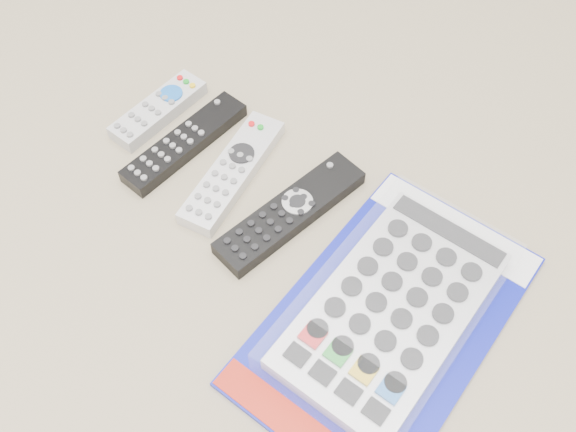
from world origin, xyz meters
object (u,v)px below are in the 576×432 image
Objects in this scene: remote_slim_black at (184,143)px; remote_large_black at (290,212)px; remote_small_grey at (158,110)px; remote_silver_dvd at (233,171)px; jumbo_remote_packaged at (392,308)px.

remote_large_black is at bearing 2.20° from remote_slim_black.
remote_small_grey is at bearing -176.15° from remote_large_black.
remote_slim_black is 0.09m from remote_silver_dvd.
jumbo_remote_packaged is (0.37, -0.05, 0.01)m from remote_slim_black.
remote_silver_dvd is 0.28m from jumbo_remote_packaged.
remote_silver_dvd is at bearing 170.14° from jumbo_remote_packaged.
remote_small_grey is 0.45m from jumbo_remote_packaged.
remote_slim_black is 0.98× the size of remote_silver_dvd.
remote_slim_black is 0.19m from remote_large_black.
remote_small_grey is at bearing 161.97° from remote_silver_dvd.
remote_slim_black is 0.55× the size of jumbo_remote_packaged.
remote_small_grey is at bearing 170.86° from jumbo_remote_packaged.
remote_small_grey is 0.76× the size of remote_slim_black.
remote_slim_black is 0.37m from jumbo_remote_packaged.
jumbo_remote_packaged is (0.44, -0.08, 0.01)m from remote_small_grey.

